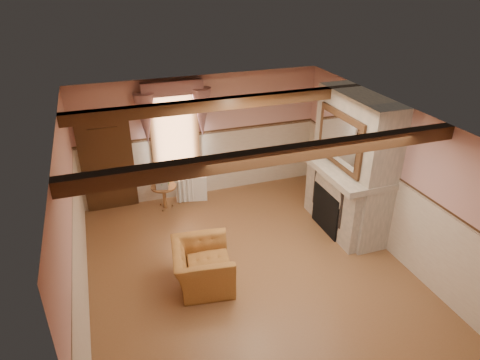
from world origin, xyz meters
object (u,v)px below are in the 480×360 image
object	(u,v)px
oil_lamp	(339,153)
radiator	(191,188)
mantel_clock	(326,146)
side_table	(165,197)
bowl	(338,158)
armchair	(202,266)

from	to	relation	value
oil_lamp	radiator	bearing A→B (deg)	144.75
mantel_clock	oil_lamp	size ratio (longest dim) A/B	0.86
side_table	radiator	xyz separation A→B (m)	(0.65, 0.15, 0.02)
bowl	oil_lamp	distance (m)	0.10
oil_lamp	armchair	bearing A→B (deg)	-161.36
side_table	bowl	size ratio (longest dim) A/B	1.56
bowl	mantel_clock	world-z (taller)	mantel_clock
armchair	side_table	world-z (taller)	armchair
armchair	oil_lamp	size ratio (longest dim) A/B	3.97
side_table	mantel_clock	xyz separation A→B (m)	(3.25, -1.19, 1.25)
side_table	radiator	bearing A→B (deg)	13.02
radiator	mantel_clock	bearing A→B (deg)	-14.69
bowl	oil_lamp	xyz separation A→B (m)	(0.00, 0.02, 0.10)
radiator	mantel_clock	distance (m)	3.17
side_table	mantel_clock	world-z (taller)	mantel_clock
armchair	radiator	distance (m)	2.93
armchair	mantel_clock	distance (m)	3.65
radiator	bowl	xyz separation A→B (m)	(2.60, -1.86, 1.16)
armchair	oil_lamp	distance (m)	3.48
armchair	oil_lamp	bearing A→B (deg)	-63.28
oil_lamp	side_table	bearing A→B (deg)	152.56
radiator	mantel_clock	xyz separation A→B (m)	(2.60, -1.34, 1.22)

